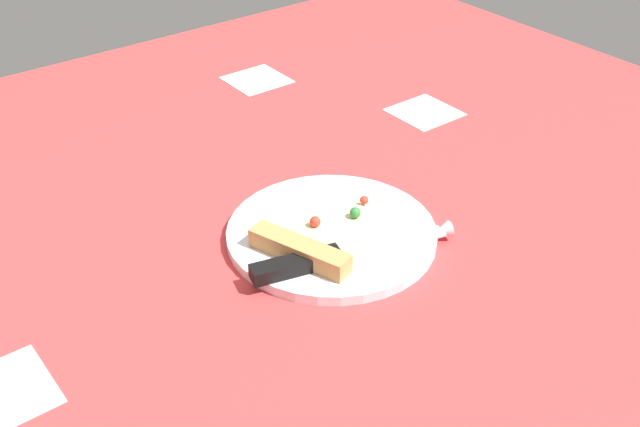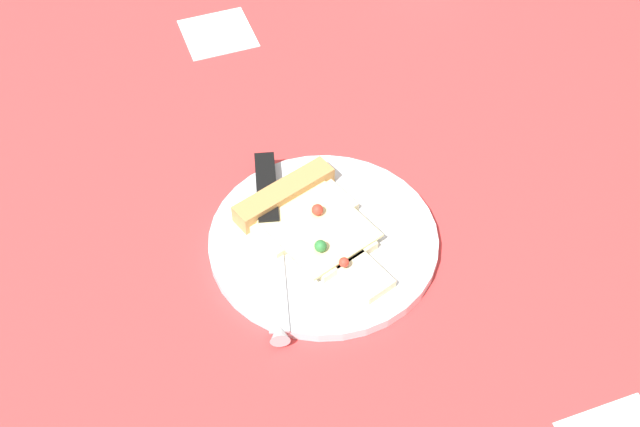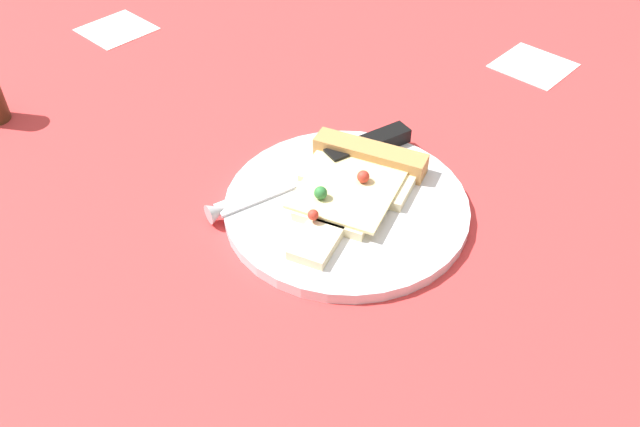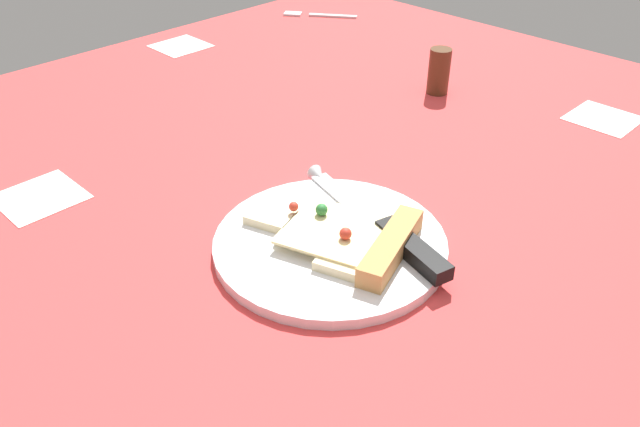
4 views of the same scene
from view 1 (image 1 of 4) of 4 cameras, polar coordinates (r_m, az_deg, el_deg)
name	(u,v)px [view 1 (image 1 of 4)]	position (r cm, az deg, el deg)	size (l,w,h in cm)	color
ground_plane	(352,264)	(87.72, 2.38, -3.73)	(143.94, 143.94, 3.00)	#D13838
plate	(335,232)	(89.01, 1.08, -1.39)	(24.19, 24.19, 1.20)	silver
pizza_slice	(322,233)	(86.43, 0.17, -1.46)	(18.98, 13.99, 2.59)	beige
knife	(334,255)	(83.49, 1.06, -3.08)	(23.75, 8.10, 2.45)	silver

